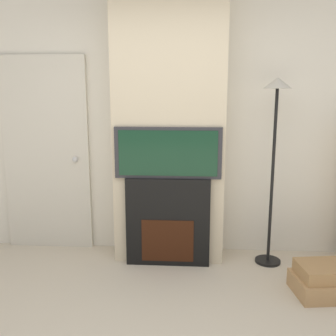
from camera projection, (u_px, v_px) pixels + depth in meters
The scene contains 7 objects.
wall_back at pixel (171, 124), 3.86m from camera, with size 6.00×0.06×2.70m.
chimney_breast at pixel (169, 126), 3.65m from camera, with size 1.07×0.37×2.70m.
fireplace at pixel (168, 222), 3.65m from camera, with size 0.81×0.15×0.87m.
television at pixel (168, 153), 3.51m from camera, with size 1.01×0.07×0.49m.
floor_lamp at pixel (275, 128), 3.48m from camera, with size 0.26×0.26×1.80m.
box_stack at pixel (325, 280), 3.13m from camera, with size 0.54×0.45×0.26m.
entry_door at pixel (46, 155), 3.96m from camera, with size 0.92×0.09×2.04m.
Camera 1 is at (0.23, -1.84, 1.66)m, focal length 40.00 mm.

